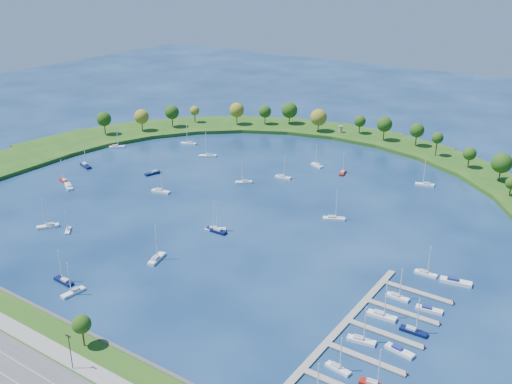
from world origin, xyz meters
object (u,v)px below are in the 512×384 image
Objects in this scene: moored_boat_5 at (244,181)px; moored_boat_10 at (334,218)px; moored_boat_7 at (283,177)px; docked_boat_3 at (375,384)px; harbor_tower at (341,129)px; moored_boat_1 at (153,172)px; moored_boat_9 at (117,146)px; docked_boat_9 at (429,309)px; moored_boat_13 at (64,180)px; docked_boat_8 at (397,296)px; moored_boat_6 at (68,230)px; moored_boat_17 at (73,291)px; docked_boat_6 at (382,315)px; docked_boat_5 at (399,350)px; docked_boat_4 at (361,339)px; moored_boat_2 at (317,165)px; moored_boat_11 at (69,186)px; dock_system at (361,340)px; moored_boat_15 at (216,230)px; moored_boat_12 at (48,225)px; moored_boat_8 at (343,172)px; moored_boat_4 at (64,280)px; docked_boat_10 at (426,273)px; moored_boat_3 at (215,229)px; docked_boat_7 at (414,330)px; moored_boat_14 at (425,184)px; moored_boat_16 at (189,143)px; moored_boat_19 at (157,258)px; moored_boat_18 at (161,191)px; docked_boat_11 at (455,281)px; moored_boat_20 at (208,155)px; moored_boat_21 at (86,165)px; docked_boat_2 at (338,367)px.

moored_boat_5 is 55.19m from moored_boat_10.
docked_boat_3 reaches higher than moored_boat_7.
moored_boat_1 is at bearing -112.77° from harbor_tower.
docked_boat_9 is (196.79, -58.74, -0.32)m from moored_boat_9.
docked_boat_8 is (168.32, -7.09, -0.00)m from moored_boat_13.
moored_boat_6 is 0.79× the size of moored_boat_17.
docked_boat_5 is at bearing -54.40° from docked_boat_6.
harbor_tower is 0.34× the size of docked_boat_4.
moored_boat_11 is (-80.49, -90.36, 0.06)m from moored_boat_2.
moored_boat_5 reaches higher than dock_system.
moored_boat_5 is 52.68m from moored_boat_15.
docked_boat_9 is (10.69, 25.16, 0.25)m from dock_system.
moored_boat_8 is at bearing -175.76° from moored_boat_12.
docked_boat_10 is at bearing -140.19° from moored_boat_4.
docked_boat_7 is (87.27, -20.35, -0.01)m from moored_boat_3.
moored_boat_9 is 204.48m from docked_boat_4.
dock_system is at bearing -93.79° from docked_boat_10.
moored_boat_8 reaches higher than docked_boat_8.
dock_system is at bearing 83.00° from moored_boat_1.
docked_boat_6 reaches higher than moored_boat_1.
moored_boat_14 reaches higher than docked_boat_7.
moored_boat_8 is 118.73m from docked_boat_9.
moored_boat_16 reaches higher than moored_boat_5.
moored_boat_19 reaches higher than moored_boat_14.
harbor_tower is at bearing -83.83° from moored_boat_15.
harbor_tower is at bearing 121.18° from docked_boat_7.
docked_boat_11 is at bearing -15.21° from moored_boat_18.
moored_boat_9 is at bearing 42.44° from moored_boat_2.
moored_boat_3 is 91.55m from moored_boat_13.
moored_boat_20 is at bearing 163.99° from moored_boat_7.
docked_boat_8 is (79.79, -93.70, -0.01)m from moored_boat_2.
moored_boat_1 reaches higher than docked_boat_10.
docked_boat_10 is (96.45, 71.61, -0.02)m from moored_boat_4.
moored_boat_21 is (-55.02, 4.02, 0.01)m from moored_boat_18.
moored_boat_12 reaches higher than docked_boat_7.
moored_boat_9 is 1.14× the size of docked_boat_10.
harbor_tower is 201.20m from moored_boat_4.
docked_boat_10 reaches higher than moored_boat_6.
moored_boat_14 reaches higher than docked_boat_4.
moored_boat_5 is 84.66m from moored_boat_6.
moored_boat_14 is at bearing 98.67° from moored_boat_6.
docked_boat_8 reaches higher than docked_boat_2.
moored_boat_20 is at bearing 143.31° from docked_boat_6.
docked_boat_11 is at bearing -50.51° from harbor_tower.
docked_boat_4 is at bearing 120.81° from docked_boat_3.
docked_boat_8 is 1.32× the size of docked_boat_9.
moored_boat_11 is at bearing -179.97° from docked_boat_8.
docked_boat_9 is at bearing 126.01° from moored_boat_17.
moored_boat_2 is 0.86× the size of docked_boat_6.
moored_boat_16 is 0.99× the size of moored_boat_18.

